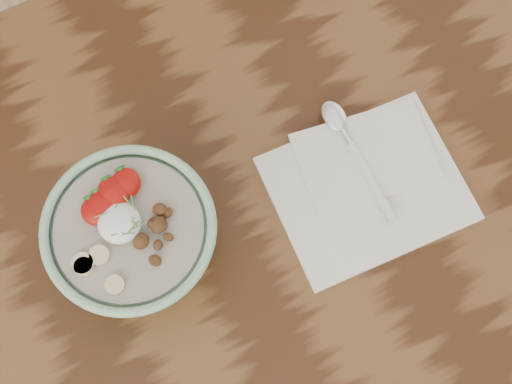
{
  "coord_description": "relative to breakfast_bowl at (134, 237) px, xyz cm",
  "views": [
    {
      "loc": [
        -6.04,
        -22.27,
        166.39
      ],
      "look_at": [
        5.29,
        -0.08,
        87.18
      ],
      "focal_mm": 50.0,
      "sensor_mm": 36.0,
      "label": 1
    }
  ],
  "objects": [
    {
      "name": "spoon",
      "position": [
        31.0,
        1.93,
        -5.11
      ],
      "size": [
        3.21,
        18.69,
        0.98
      ],
      "rotation": [
        0.0,
        0.0,
        -0.01
      ],
      "color": "silver",
      "rests_on": "napkin"
    },
    {
      "name": "breakfast_bowl",
      "position": [
        0.0,
        0.0,
        0.0
      ],
      "size": [
        20.74,
        20.74,
        13.56
      ],
      "rotation": [
        0.0,
        0.0,
        0.17
      ],
      "color": "#8CBC95",
      "rests_on": "table"
    },
    {
      "name": "table",
      "position": [
        9.86,
        -3.07,
        -16.33
      ],
      "size": [
        160.0,
        90.0,
        75.0
      ],
      "color": "#371D0D",
      "rests_on": "ground"
    },
    {
      "name": "napkin",
      "position": [
        30.68,
        -5.4,
        -6.4
      ],
      "size": [
        25.87,
        22.08,
        1.52
      ],
      "rotation": [
        0.0,
        0.0,
        -0.06
      ],
      "color": "white",
      "rests_on": "table"
    }
  ]
}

